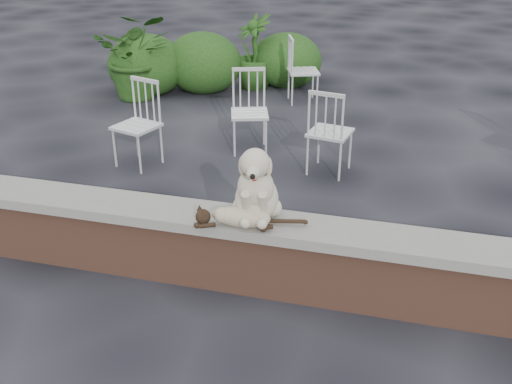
% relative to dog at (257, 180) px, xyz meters
% --- Properties ---
extents(ground, '(60.00, 60.00, 0.00)m').
position_rel_dog_xyz_m(ground, '(-0.05, -0.03, -0.88)').
color(ground, black).
rests_on(ground, ground).
extents(brick_wall, '(6.00, 0.30, 0.50)m').
position_rel_dog_xyz_m(brick_wall, '(-0.05, -0.03, -0.63)').
color(brick_wall, brown).
rests_on(brick_wall, ground).
extents(capstone, '(6.20, 0.40, 0.08)m').
position_rel_dog_xyz_m(capstone, '(-0.05, -0.03, -0.34)').
color(capstone, slate).
rests_on(capstone, brick_wall).
extents(dog, '(0.47, 0.57, 0.60)m').
position_rel_dog_xyz_m(dog, '(0.00, 0.00, 0.00)').
color(dog, beige).
rests_on(dog, capstone).
extents(cat, '(0.96, 0.37, 0.16)m').
position_rel_dog_xyz_m(cat, '(-0.08, -0.15, -0.22)').
color(cat, tan).
rests_on(cat, capstone).
extents(chair_c, '(0.65, 0.65, 0.94)m').
position_rel_dog_xyz_m(chair_c, '(0.22, 2.22, -0.41)').
color(chair_c, white).
rests_on(chair_c, ground).
extents(chair_e, '(0.72, 0.72, 0.94)m').
position_rel_dog_xyz_m(chair_e, '(-0.52, 4.60, -0.41)').
color(chair_e, white).
rests_on(chair_e, ground).
extents(chair_a, '(0.70, 0.70, 0.94)m').
position_rel_dog_xyz_m(chair_a, '(-0.77, 2.60, -0.41)').
color(chair_a, white).
rests_on(chair_a, ground).
extents(chair_b, '(0.70, 0.70, 0.94)m').
position_rel_dog_xyz_m(chair_b, '(-1.85, 1.87, -0.41)').
color(chair_b, white).
rests_on(chair_b, ground).
extents(potted_plant_a, '(1.36, 1.26, 1.26)m').
position_rel_dog_xyz_m(potted_plant_a, '(-2.89, 4.18, -0.25)').
color(potted_plant_a, '#184012').
rests_on(potted_plant_a, ground).
extents(potted_plant_b, '(0.89, 0.89, 1.13)m').
position_rel_dog_xyz_m(potted_plant_b, '(-1.40, 5.13, -0.32)').
color(potted_plant_b, '#184012').
rests_on(potted_plant_b, ground).
extents(shrubbery, '(3.10, 1.99, 0.94)m').
position_rel_dog_xyz_m(shrubbery, '(-2.06, 4.84, -0.47)').
color(shrubbery, '#184012').
rests_on(shrubbery, ground).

